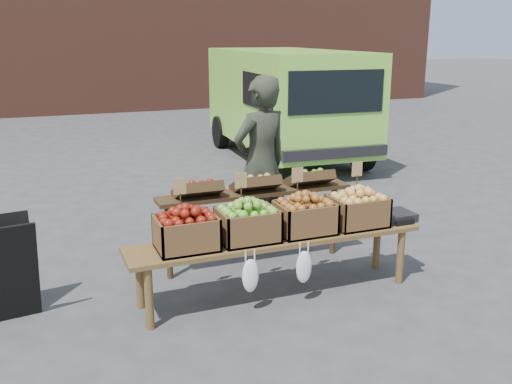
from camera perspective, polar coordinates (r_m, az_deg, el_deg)
name	(u,v)px	position (r m, az deg, el deg)	size (l,w,h in m)	color
ground	(243,291)	(5.38, -1.31, -9.91)	(80.00, 80.00, 0.00)	#434345
delivery_van	(285,105)	(10.87, 2.95, 8.66)	(2.07, 4.51, 2.02)	#85D942
vendor	(261,164)	(6.19, 0.50, 2.84)	(0.69, 0.46, 1.90)	#2C3125
back_table	(256,217)	(5.78, -0.05, -2.53)	(2.10, 0.44, 1.04)	#392715
display_bench	(276,266)	(5.21, 2.04, -7.38)	(2.70, 0.56, 0.57)	brown
crate_golden_apples	(186,233)	(4.80, -6.99, -4.07)	(0.50, 0.40, 0.28)	#6E0D07
crate_russet_pears	(248,225)	(4.96, -0.83, -3.32)	(0.50, 0.40, 0.28)	#4F9D20
crate_red_apples	(305,218)	(5.17, 4.89, -2.58)	(0.50, 0.40, 0.28)	#926026
crate_green_apples	(357,211)	(5.43, 10.10, -1.88)	(0.50, 0.40, 0.28)	gold
weighing_scale	(395,216)	(5.68, 13.71, -2.34)	(0.34, 0.30, 0.08)	black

